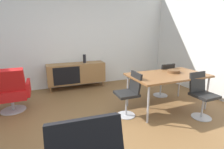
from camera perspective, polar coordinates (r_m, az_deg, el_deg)
The scene contains 10 objects.
ground_plane at distance 3.01m, azimuth -6.06°, elevation -18.01°, with size 8.32×8.32×0.00m, color brown.
wall_back at distance 5.10m, azimuth -14.95°, elevation 11.60°, with size 6.80×0.12×2.80m, color silver.
sideboard at distance 4.96m, azimuth -11.84°, elevation 0.48°, with size 1.60×0.45×0.72m.
vase_cobalt at distance 4.94m, azimuth -9.22°, elevation 5.27°, with size 0.08×0.08×0.24m.
dining_table at distance 3.70m, azimuth 18.17°, elevation -0.58°, with size 1.60×0.90×0.74m.
wooden_bowl_on_table at distance 3.87m, azimuth 20.02°, elevation 1.01°, with size 0.26×0.26×0.06m, color brown.
dining_chair_near_window at distance 3.28m, azimuth 5.84°, elevation -6.01°, with size 0.43×0.41×0.86m.
dining_chair_front_right at distance 3.63m, azimuth 27.83°, elevation -5.60°, with size 0.41×0.43×0.86m.
dining_chair_back_right at distance 4.39m, azimuth 16.79°, elevation -1.26°, with size 0.42×0.44×0.86m.
lounge_chair_red at distance 3.95m, azimuth -31.05°, elevation -4.53°, with size 0.73×0.66×0.95m.
Camera 1 is at (-0.68, -2.45, 1.61)m, focal length 27.27 mm.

